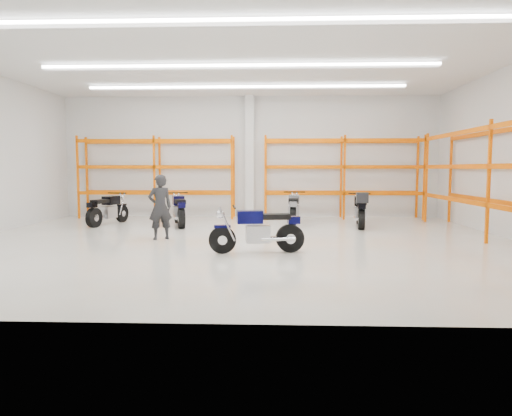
{
  "coord_description": "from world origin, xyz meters",
  "views": [
    {
      "loc": [
        0.9,
        -11.21,
        1.83
      ],
      "look_at": [
        0.44,
        0.5,
        0.81
      ],
      "focal_mm": 32.0,
      "sensor_mm": 36.0,
      "label": 1
    }
  ],
  "objects_px": {
    "motorcycle_back_b": "(179,211)",
    "standing_man": "(160,207)",
    "motorcycle_main": "(261,231)",
    "motorcycle_back_d": "(360,210)",
    "structural_column": "(250,157)",
    "motorcycle_back_c": "(294,210)",
    "motorcycle_back_a": "(107,210)"
  },
  "relations": [
    {
      "from": "motorcycle_back_b",
      "to": "standing_man",
      "type": "xyz_separation_m",
      "value": [
        0.09,
        -2.77,
        0.35
      ]
    },
    {
      "from": "motorcycle_back_b",
      "to": "motorcycle_main",
      "type": "bearing_deg",
      "value": -58.92
    },
    {
      "from": "motorcycle_back_d",
      "to": "motorcycle_main",
      "type": "bearing_deg",
      "value": -124.07
    },
    {
      "from": "motorcycle_back_b",
      "to": "standing_man",
      "type": "relative_size",
      "value": 1.24
    },
    {
      "from": "motorcycle_main",
      "to": "structural_column",
      "type": "relative_size",
      "value": 0.46
    },
    {
      "from": "motorcycle_back_c",
      "to": "structural_column",
      "type": "distance_m",
      "value": 3.25
    },
    {
      "from": "motorcycle_back_a",
      "to": "motorcycle_back_b",
      "type": "bearing_deg",
      "value": -1.94
    },
    {
      "from": "motorcycle_back_d",
      "to": "motorcycle_back_b",
      "type": "bearing_deg",
      "value": 178.3
    },
    {
      "from": "motorcycle_back_c",
      "to": "standing_man",
      "type": "bearing_deg",
      "value": -137.69
    },
    {
      "from": "motorcycle_back_b",
      "to": "motorcycle_back_d",
      "type": "distance_m",
      "value": 5.68
    },
    {
      "from": "motorcycle_back_a",
      "to": "motorcycle_back_c",
      "type": "distance_m",
      "value": 6.03
    },
    {
      "from": "motorcycle_main",
      "to": "standing_man",
      "type": "distance_m",
      "value": 3.19
    },
    {
      "from": "motorcycle_back_c",
      "to": "structural_column",
      "type": "relative_size",
      "value": 0.47
    },
    {
      "from": "motorcycle_back_b",
      "to": "motorcycle_back_c",
      "type": "bearing_deg",
      "value": 7.32
    },
    {
      "from": "motorcycle_main",
      "to": "motorcycle_back_b",
      "type": "xyz_separation_m",
      "value": [
        -2.73,
        4.53,
        0.01
      ]
    },
    {
      "from": "motorcycle_back_b",
      "to": "motorcycle_back_c",
      "type": "relative_size",
      "value": 0.97
    },
    {
      "from": "motorcycle_back_c",
      "to": "motorcycle_main",
      "type": "bearing_deg",
      "value": -100.44
    },
    {
      "from": "motorcycle_back_a",
      "to": "structural_column",
      "type": "bearing_deg",
      "value": 30.61
    },
    {
      "from": "motorcycle_back_a",
      "to": "structural_column",
      "type": "distance_m",
      "value": 5.49
    },
    {
      "from": "motorcycle_main",
      "to": "motorcycle_back_b",
      "type": "relative_size",
      "value": 1.0
    },
    {
      "from": "standing_man",
      "to": "motorcycle_back_c",
      "type": "bearing_deg",
      "value": -165.68
    },
    {
      "from": "motorcycle_main",
      "to": "motorcycle_back_a",
      "type": "distance_m",
      "value": 6.87
    },
    {
      "from": "motorcycle_main",
      "to": "motorcycle_back_d",
      "type": "distance_m",
      "value": 5.27
    },
    {
      "from": "motorcycle_back_d",
      "to": "standing_man",
      "type": "relative_size",
      "value": 1.31
    },
    {
      "from": "motorcycle_main",
      "to": "motorcycle_back_a",
      "type": "height_order",
      "value": "motorcycle_back_a"
    },
    {
      "from": "motorcycle_back_a",
      "to": "standing_man",
      "type": "xyz_separation_m",
      "value": [
        2.46,
        -2.85,
        0.36
      ]
    },
    {
      "from": "motorcycle_main",
      "to": "motorcycle_back_a",
      "type": "relative_size",
      "value": 1.02
    },
    {
      "from": "motorcycle_main",
      "to": "motorcycle_back_d",
      "type": "relative_size",
      "value": 0.95
    },
    {
      "from": "motorcycle_back_a",
      "to": "motorcycle_back_c",
      "type": "xyz_separation_m",
      "value": [
        6.02,
        0.39,
        0.01
      ]
    },
    {
      "from": "motorcycle_back_d",
      "to": "standing_man",
      "type": "height_order",
      "value": "standing_man"
    },
    {
      "from": "motorcycle_back_c",
      "to": "standing_man",
      "type": "height_order",
      "value": "standing_man"
    },
    {
      "from": "structural_column",
      "to": "motorcycle_main",
      "type": "bearing_deg",
      "value": -85.06
    }
  ]
}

